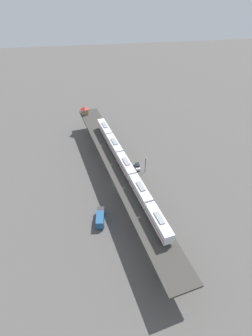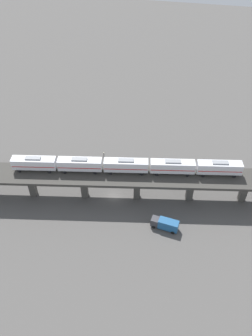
% 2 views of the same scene
% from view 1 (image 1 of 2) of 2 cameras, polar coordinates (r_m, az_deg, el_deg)
% --- Properties ---
extents(ground_plane, '(400.00, 400.00, 0.00)m').
position_cam_1_polar(ground_plane, '(95.47, -1.47, -3.70)').
color(ground_plane, '#514F4C').
extents(elevated_viaduct, '(26.01, 91.89, 8.55)m').
position_cam_1_polar(elevated_viaduct, '(90.83, -1.59, -0.21)').
color(elevated_viaduct, '#393733').
rests_on(elevated_viaduct, ground).
extents(subway_train, '(14.80, 61.77, 4.45)m').
position_cam_1_polar(subway_train, '(86.20, -0.00, 0.54)').
color(subway_train, silver).
rests_on(subway_train, elevated_viaduct).
extents(signal_hut, '(3.78, 3.78, 3.40)m').
position_cam_1_polar(signal_hut, '(123.44, -9.04, 12.30)').
color(signal_hut, '#8C7251').
rests_on(signal_hut, elevated_viaduct).
extents(street_car_silver, '(1.95, 4.40, 1.89)m').
position_cam_1_polar(street_car_silver, '(102.42, 2.45, 0.42)').
color(street_car_silver, '#B7BABF').
rests_on(street_car_silver, ground).
extents(street_car_blue, '(1.97, 4.41, 1.89)m').
position_cam_1_polar(street_car_blue, '(84.65, 6.03, -10.12)').
color(street_car_blue, '#233D93').
rests_on(street_car_blue, ground).
extents(street_car_black, '(2.26, 4.54, 1.89)m').
position_cam_1_polar(street_car_black, '(93.74, 2.98, -3.94)').
color(street_car_black, black).
rests_on(street_car_black, ground).
extents(delivery_truck, '(3.12, 7.42, 3.20)m').
position_cam_1_polar(delivery_truck, '(82.77, -5.63, -10.71)').
color(delivery_truck, '#333338').
rests_on(delivery_truck, ground).
extents(street_lamp, '(0.44, 0.44, 6.94)m').
position_cam_1_polar(street_lamp, '(98.84, 4.25, 1.03)').
color(street_lamp, black).
rests_on(street_lamp, ground).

